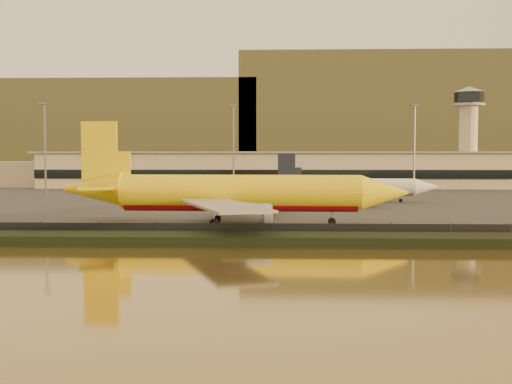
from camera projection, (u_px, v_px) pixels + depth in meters
ground at (261, 230)px, 100.59m from camera, size 900.00×900.00×0.00m
embankment at (257, 240)px, 83.59m from camera, size 320.00×7.00×1.40m
tarmac at (270, 193)px, 195.36m from camera, size 320.00×220.00×0.20m
perimeter_fence at (258, 231)px, 87.55m from camera, size 300.00×0.05×2.20m
terminal_building at (230, 170)px, 226.00m from camera, size 202.00×25.00×12.60m
control_tower at (468, 127)px, 227.48m from camera, size 11.20×11.20×35.50m
apron_light_masts at (324, 140)px, 173.95m from camera, size 152.20×12.20×25.40m
distant_hills at (245, 126)px, 438.69m from camera, size 470.00×160.00×70.00m
dhl_cargo_jet at (234, 194)px, 105.60m from camera, size 57.09×56.03×17.08m
white_narrowbody_jet at (352, 187)px, 157.12m from camera, size 41.30×40.13×11.86m
gse_vehicle_yellow at (303, 207)px, 131.87m from camera, size 4.03×2.88×1.65m
gse_vehicle_white at (236, 206)px, 132.13m from camera, size 4.67×3.03×1.94m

